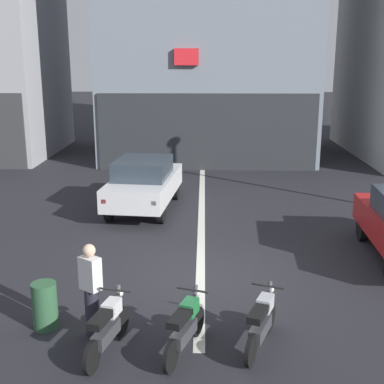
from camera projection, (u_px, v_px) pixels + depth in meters
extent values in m
plane|color=#232328|center=(200.00, 277.00, 11.34)|extent=(120.00, 120.00, 0.00)
cube|color=silver|center=(202.00, 202.00, 17.14)|extent=(0.20, 18.00, 0.01)
cube|color=#292C30|center=(207.00, 132.00, 21.54)|extent=(9.10, 0.10, 3.20)
cube|color=red|center=(186.00, 57.00, 20.72)|extent=(0.98, 0.16, 0.66)
cylinder|color=black|center=(131.00, 188.00, 17.62)|extent=(0.25, 0.66, 0.64)
cylinder|color=black|center=(176.00, 190.00, 17.43)|extent=(0.25, 0.66, 0.64)
cylinder|color=black|center=(109.00, 210.00, 15.13)|extent=(0.25, 0.66, 0.64)
cylinder|color=black|center=(161.00, 212.00, 14.93)|extent=(0.25, 0.66, 0.64)
cube|color=silver|center=(144.00, 186.00, 16.17)|extent=(2.18, 4.26, 0.66)
cube|color=#2D3842|center=(143.00, 168.00, 15.87)|extent=(1.75, 2.12, 0.56)
cube|color=red|center=(104.00, 201.00, 14.30)|extent=(0.15, 0.07, 0.12)
cube|color=red|center=(154.00, 203.00, 14.13)|extent=(0.15, 0.07, 0.12)
cylinder|color=black|center=(362.00, 228.00, 13.57)|extent=(0.22, 0.65, 0.64)
cylinder|color=black|center=(122.00, 321.00, 8.93)|extent=(0.19, 0.52, 0.52)
cylinder|color=black|center=(92.00, 358.00, 7.86)|extent=(0.19, 0.52, 0.52)
cube|color=#38383D|center=(106.00, 334.00, 8.32)|extent=(0.37, 0.76, 0.22)
cube|color=black|center=(101.00, 319.00, 8.08)|extent=(0.36, 0.64, 0.12)
cube|color=silver|center=(112.00, 308.00, 8.48)|extent=(0.30, 0.40, 0.24)
cylinder|color=#4C4C51|center=(117.00, 306.00, 8.70)|extent=(0.13, 0.25, 0.70)
cylinder|color=black|center=(115.00, 290.00, 8.54)|extent=(0.54, 0.17, 0.04)
sphere|color=silver|center=(120.00, 293.00, 8.77)|extent=(0.12, 0.12, 0.12)
cylinder|color=black|center=(197.00, 321.00, 8.93)|extent=(0.24, 0.51, 0.52)
cylinder|color=black|center=(171.00, 356.00, 7.89)|extent=(0.24, 0.51, 0.52)
cube|color=#38383D|center=(184.00, 333.00, 8.34)|extent=(0.44, 0.76, 0.22)
cube|color=black|center=(180.00, 318.00, 8.10)|extent=(0.41, 0.64, 0.12)
cube|color=#1E7238|center=(189.00, 308.00, 8.48)|extent=(0.33, 0.41, 0.24)
cylinder|color=#4C4C51|center=(194.00, 306.00, 8.70)|extent=(0.15, 0.25, 0.70)
cylinder|color=black|center=(192.00, 290.00, 8.54)|extent=(0.53, 0.22, 0.04)
sphere|color=silver|center=(197.00, 293.00, 8.77)|extent=(0.12, 0.12, 0.12)
cylinder|color=black|center=(270.00, 317.00, 9.07)|extent=(0.26, 0.51, 0.52)
cylinder|color=black|center=(251.00, 351.00, 8.04)|extent=(0.26, 0.51, 0.52)
cube|color=#38383D|center=(260.00, 328.00, 8.48)|extent=(0.46, 0.76, 0.22)
cube|color=black|center=(258.00, 313.00, 8.25)|extent=(0.43, 0.64, 0.12)
cube|color=#B2B5BA|center=(265.00, 303.00, 8.63)|extent=(0.34, 0.42, 0.24)
cylinder|color=#4C4C51|center=(268.00, 302.00, 8.84)|extent=(0.15, 0.25, 0.70)
cylinder|color=black|center=(268.00, 286.00, 8.69)|extent=(0.52, 0.24, 0.04)
sphere|color=silver|center=(271.00, 290.00, 8.91)|extent=(0.12, 0.12, 0.12)
cylinder|color=#23232D|center=(92.00, 312.00, 8.90)|extent=(0.24, 0.24, 0.86)
cube|color=silver|center=(90.00, 273.00, 8.71)|extent=(0.42, 0.39, 0.58)
sphere|color=beige|center=(89.00, 251.00, 8.61)|extent=(0.22, 0.22, 0.22)
cylinder|color=#2D5938|center=(45.00, 306.00, 9.14)|extent=(0.44, 0.44, 0.85)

